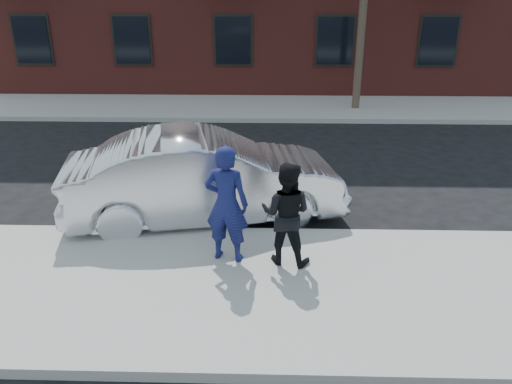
{
  "coord_description": "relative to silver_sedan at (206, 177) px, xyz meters",
  "views": [
    {
      "loc": [
        1.49,
        -6.35,
        4.19
      ],
      "look_at": [
        1.3,
        0.4,
        1.35
      ],
      "focal_mm": 35.0,
      "sensor_mm": 36.0,
      "label": 1
    }
  ],
  "objects": [
    {
      "name": "man_hoodie",
      "position": [
        0.54,
        -1.75,
        0.24
      ],
      "size": [
        0.76,
        0.59,
        1.87
      ],
      "rotation": [
        0.0,
        0.0,
        2.92
      ],
      "color": "navy",
      "rests_on": "near_sidewalk"
    },
    {
      "name": "man_peacoat",
      "position": [
        1.45,
        -1.81,
        0.12
      ],
      "size": [
        0.92,
        0.8,
        1.63
      ],
      "rotation": [
        0.0,
        0.0,
        2.89
      ],
      "color": "black",
      "rests_on": "near_sidewalk"
    },
    {
      "name": "near_curb",
      "position": [
        -0.31,
        -0.75,
        -0.77
      ],
      "size": [
        50.0,
        0.1,
        0.15
      ],
      "primitive_type": "cube",
      "color": "#999691",
      "rests_on": "ground"
    },
    {
      "name": "far_curb",
      "position": [
        -0.31,
        7.15,
        -0.77
      ],
      "size": [
        50.0,
        0.1,
        0.15
      ],
      "primitive_type": "cube",
      "color": "#999691",
      "rests_on": "ground"
    },
    {
      "name": "far_sidewalk",
      "position": [
        -0.31,
        8.95,
        -0.77
      ],
      "size": [
        50.0,
        3.5,
        0.15
      ],
      "primitive_type": "cube",
      "color": "#9D9A94",
      "rests_on": "ground"
    },
    {
      "name": "silver_sedan",
      "position": [
        0.0,
        0.0,
        0.0
      ],
      "size": [
        5.38,
        2.81,
        1.69
      ],
      "primitive_type": "imported",
      "rotation": [
        0.0,
        0.0,
        1.78
      ],
      "color": "silver",
      "rests_on": "ground"
    },
    {
      "name": "near_sidewalk",
      "position": [
        -0.31,
        -2.55,
        -0.77
      ],
      "size": [
        50.0,
        3.5,
        0.15
      ],
      "primitive_type": "cube",
      "color": "#9D9A94",
      "rests_on": "ground"
    },
    {
      "name": "ground",
      "position": [
        -0.31,
        -2.3,
        -0.84
      ],
      "size": [
        100.0,
        100.0,
        0.0
      ],
      "primitive_type": "plane",
      "color": "black",
      "rests_on": "ground"
    }
  ]
}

